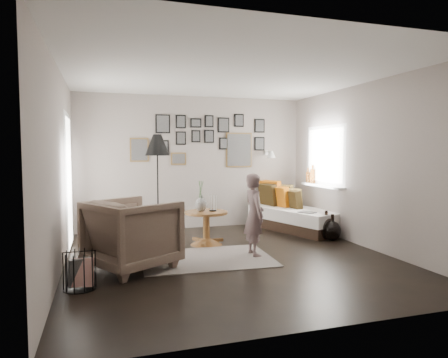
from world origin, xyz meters
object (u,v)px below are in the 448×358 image
object	(u,v)px
pedestal_table	(206,229)
vase	(201,202)
demijohn_large	(326,228)
magazine_basket	(80,271)
demijohn_small	(332,231)
floor_lamp	(157,149)
armchair	(132,234)
daybed	(293,214)
child	(254,215)

from	to	relation	value
pedestal_table	vase	distance (m)	0.46
vase	pedestal_table	bearing A→B (deg)	-14.04
pedestal_table	demijohn_large	bearing A→B (deg)	-6.45
pedestal_table	magazine_basket	world-z (taller)	pedestal_table
pedestal_table	demijohn_small	bearing A→B (deg)	-9.48
magazine_basket	floor_lamp	bearing A→B (deg)	63.09
vase	armchair	distance (m)	1.58
pedestal_table	vase	size ratio (longest dim) A/B	1.40
armchair	demijohn_small	xyz separation A→B (m)	(3.38, 0.66, -0.28)
vase	demijohn_large	world-z (taller)	vase
daybed	demijohn_large	world-z (taller)	daybed
magazine_basket	demijohn_small	bearing A→B (deg)	17.68
demijohn_large	child	size ratio (longest dim) A/B	0.42
magazine_basket	demijohn_large	bearing A→B (deg)	19.43
vase	floor_lamp	size ratio (longest dim) A/B	0.28
vase	daybed	bearing A→B (deg)	19.31
vase	demijohn_large	bearing A→B (deg)	-6.73
floor_lamp	daybed	bearing A→B (deg)	0.49
pedestal_table	child	bearing A→B (deg)	-60.04
armchair	vase	bearing A→B (deg)	-79.33
pedestal_table	child	world-z (taller)	child
pedestal_table	demijohn_small	world-z (taller)	pedestal_table
child	armchair	bearing A→B (deg)	94.03
armchair	child	bearing A→B (deg)	-115.75
child	demijohn_small	bearing A→B (deg)	-73.61
demijohn_large	demijohn_small	size ratio (longest dim) A/B	1.10
vase	demijohn_large	size ratio (longest dim) A/B	1.00
demijohn_large	pedestal_table	bearing A→B (deg)	173.55
daybed	vase	bearing A→B (deg)	-179.45
armchair	child	xyz separation A→B (m)	(1.75, 0.15, 0.15)
pedestal_table	daybed	size ratio (longest dim) A/B	0.34
daybed	floor_lamp	bearing A→B (deg)	161.74
demijohn_small	vase	bearing A→B (deg)	170.35
vase	magazine_basket	xyz separation A→B (m)	(-1.79, -1.65, -0.49)
pedestal_table	floor_lamp	bearing A→B (deg)	134.29
armchair	pedestal_table	bearing A→B (deg)	-81.74
magazine_basket	pedestal_table	bearing A→B (deg)	41.04
pedestal_table	demijohn_large	size ratio (longest dim) A/B	1.39
demijohn_large	demijohn_small	bearing A→B (deg)	-69.20
floor_lamp	demijohn_large	size ratio (longest dim) A/B	3.62
demijohn_large	armchair	bearing A→B (deg)	-166.88
daybed	magazine_basket	world-z (taller)	daybed
floor_lamp	demijohn_small	size ratio (longest dim) A/B	3.98
magazine_basket	demijohn_small	world-z (taller)	demijohn_small
vase	daybed	distance (m)	2.18
vase	magazine_basket	distance (m)	2.49
demijohn_small	child	bearing A→B (deg)	-162.72
floor_lamp	vase	bearing A→B (deg)	-48.43
demijohn_small	child	distance (m)	1.76
vase	armchair	xyz separation A→B (m)	(-1.17, -1.03, -0.25)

